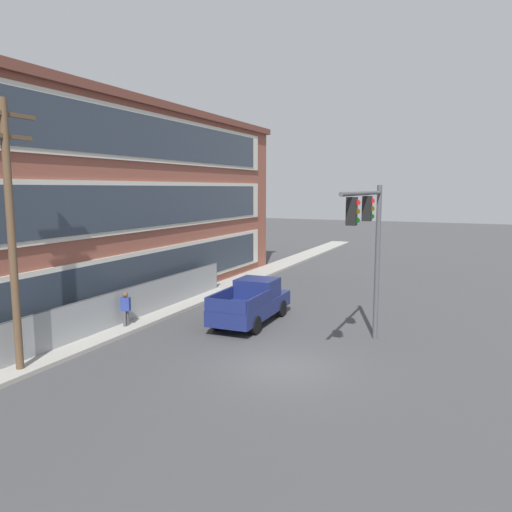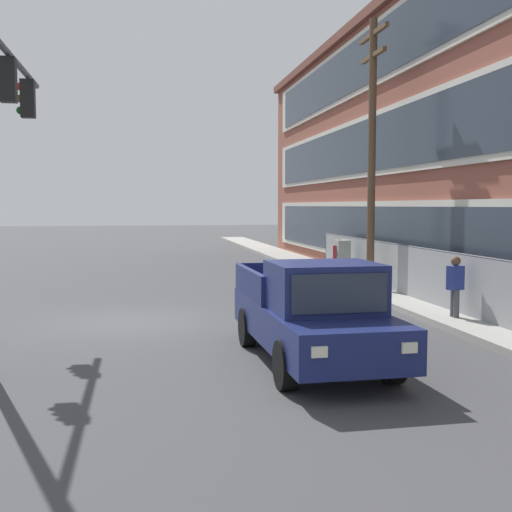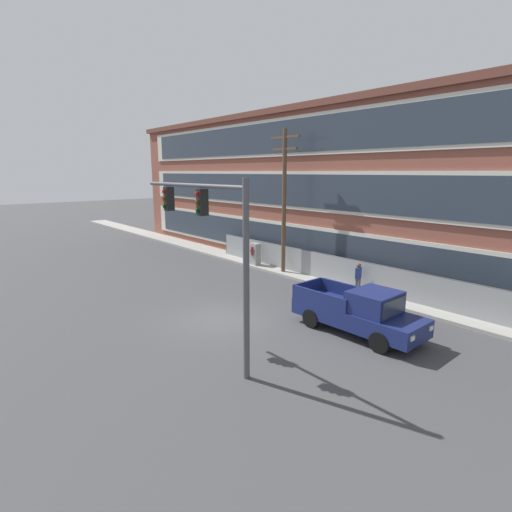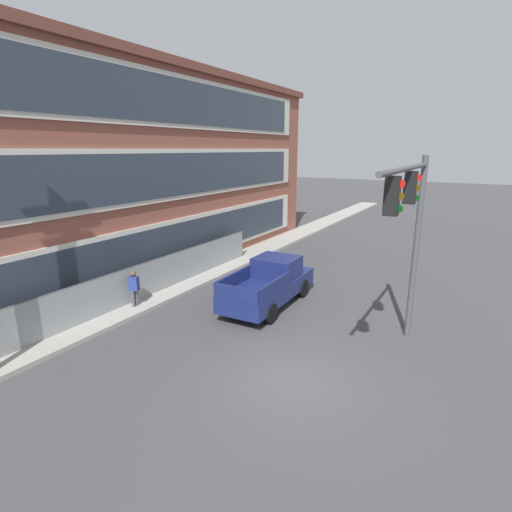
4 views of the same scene
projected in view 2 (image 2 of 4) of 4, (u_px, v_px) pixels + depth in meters
The scene contains 9 objects.
ground_plane at pixel (130, 322), 16.24m from camera, with size 160.00×160.00×0.00m, color #424244.
sidewalk_building_side at pixel (436, 310), 17.71m from camera, with size 80.00×1.97×0.16m, color #9E9B93.
chain_link_fence at pixel (438, 280), 17.82m from camera, with size 21.87×0.06×1.72m.
traffic_signal_mast at pixel (3, 124), 12.49m from camera, with size 6.21×0.43×6.34m.
pickup_truck_navy at pixel (313, 314), 11.87m from camera, with size 5.54×2.17×1.96m.
utility_pole_near_corner at pixel (372, 144), 21.26m from camera, with size 2.40×0.26×9.06m.
electrical_cabinet at pixel (342, 262), 24.19m from camera, with size 0.67×0.51×1.65m.
pedestrian_near_cabinet at pixel (455, 285), 15.99m from camera, with size 0.36×0.46×1.69m.
pedestrian_by_fence at pixel (339, 258), 24.19m from camera, with size 0.43×0.46×1.69m.
Camera 2 is at (16.37, 0.29, 2.95)m, focal length 45.00 mm.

